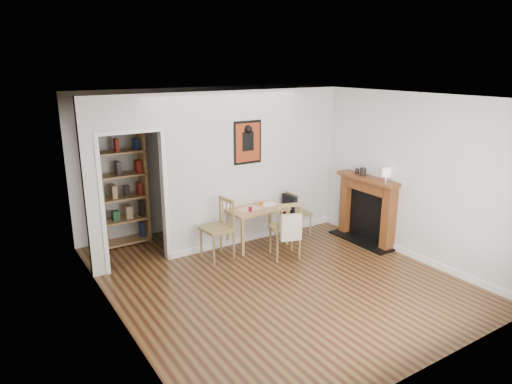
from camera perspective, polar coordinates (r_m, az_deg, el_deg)
ground at (r=6.85m, az=2.08°, el=-10.32°), size 5.20×5.20×0.00m
room_shell at (r=7.54m, az=-3.02°, el=2.62°), size 5.20×5.20×5.20m
dining_table at (r=7.70m, az=0.10°, el=-2.56°), size 0.98×0.63×0.67m
chair_left at (r=7.25m, az=-4.89°, el=-4.68°), size 0.53×0.53×0.97m
chair_right at (r=8.23m, az=5.22°, el=-2.63°), size 0.47×0.42×0.81m
chair_front at (r=7.27m, az=3.68°, el=-4.57°), size 0.60×0.64×0.96m
bookshelf at (r=7.96m, az=-16.67°, el=0.63°), size 0.87×0.35×2.07m
fireplace at (r=8.12m, az=13.73°, el=-1.83°), size 0.45×1.25×1.16m
red_glass at (r=7.47m, az=-0.72°, el=-2.17°), size 0.06×0.06×0.08m
orange_fruit at (r=7.78m, az=0.65°, el=-1.41°), size 0.08×0.08×0.08m
placemat at (r=7.62m, az=-0.77°, el=-2.09°), size 0.44×0.38×0.00m
notebook at (r=7.84m, az=1.54°, el=-1.53°), size 0.31×0.23×0.02m
mantel_lamp at (r=7.71m, az=15.99°, el=2.30°), size 0.14×0.14×0.22m
ceramic_jar_a at (r=8.01m, az=13.23°, el=2.48°), size 0.11×0.11×0.13m
ceramic_jar_b at (r=8.12m, az=12.52°, el=2.57°), size 0.08×0.08×0.09m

